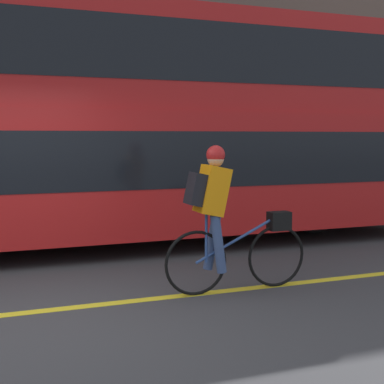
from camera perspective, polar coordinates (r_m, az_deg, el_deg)
name	(u,v)px	position (r m, az deg, el deg)	size (l,w,h in m)	color
ground_plane	(23,319)	(5.65, -17.60, -12.83)	(80.00, 80.00, 0.00)	#38383A
road_center_line	(22,313)	(5.83, -17.70, -12.20)	(50.00, 0.14, 0.01)	yellow
sidewalk_curb	(7,223)	(11.50, -19.14, -3.09)	(60.00, 2.58, 0.11)	gray
bus	(151,120)	(8.89, -4.39, 7.69)	(10.13, 2.48, 3.73)	black
cyclist_on_bike	(223,215)	(6.09, 3.37, -2.44)	(1.77, 0.32, 1.70)	black
street_sign_post	(300,153)	(13.23, 11.46, 4.14)	(0.36, 0.09, 2.31)	#59595B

